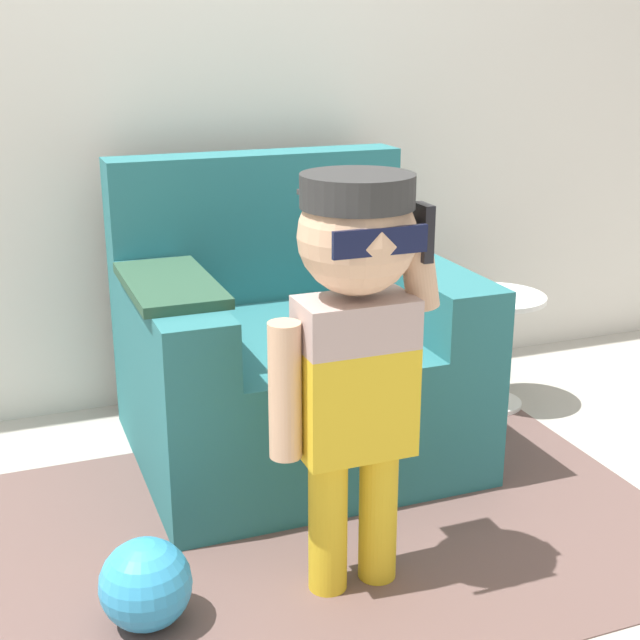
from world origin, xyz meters
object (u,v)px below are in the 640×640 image
object	(u,v)px
toy_ball	(146,584)
armchair	(289,355)
person_child	(355,324)
side_table	(495,339)

from	to	relation	value
toy_ball	armchair	bearing A→B (deg)	51.30
person_child	armchair	bearing A→B (deg)	81.97
armchair	side_table	bearing A→B (deg)	3.02
armchair	person_child	xyz separation A→B (m)	(-0.11, -0.80, 0.37)
armchair	side_table	distance (m)	0.81
person_child	side_table	size ratio (longest dim) A/B	2.41
side_table	armchair	bearing A→B (deg)	-176.98
armchair	person_child	bearing A→B (deg)	-98.03
armchair	side_table	xyz separation A→B (m)	(0.81, 0.04, -0.06)
side_table	toy_ball	world-z (taller)	side_table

